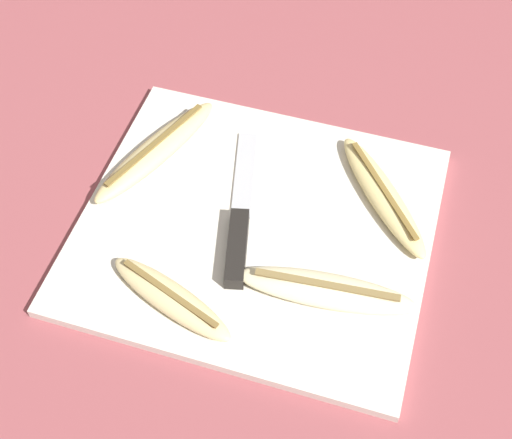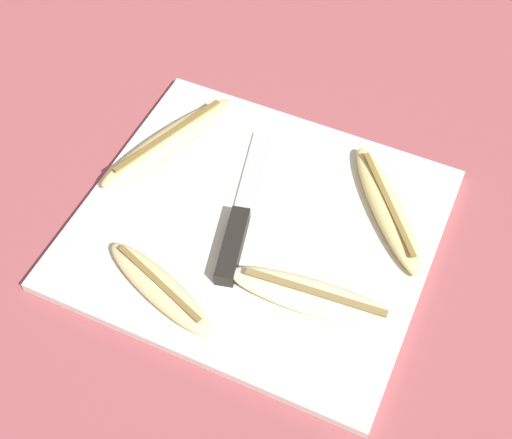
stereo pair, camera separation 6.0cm
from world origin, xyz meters
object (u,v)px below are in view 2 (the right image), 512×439
banana_pale_long (315,298)px  banana_spotted_left (169,141)px  banana_mellow_near (160,288)px  banana_golden_short (387,208)px  knife (237,230)px

banana_pale_long → banana_spotted_left: bearing=151.9°
banana_mellow_near → banana_pale_long: bearing=20.2°
banana_pale_long → banana_golden_short: 0.14m
banana_spotted_left → banana_mellow_near: bearing=-64.0°
banana_mellow_near → banana_golden_short: same height
knife → banana_spotted_left: 0.15m
knife → banana_pale_long: banana_pale_long is taller
banana_spotted_left → banana_mellow_near: size_ratio=1.27×
banana_spotted_left → banana_golden_short: (0.27, 0.01, -0.00)m
knife → banana_spotted_left: banana_spotted_left is taller
banana_spotted_left → banana_pale_long: (0.24, -0.13, -0.00)m
knife → banana_golden_short: 0.17m
banana_mellow_near → knife: bearing=68.1°
knife → banana_pale_long: bearing=-35.9°
knife → banana_spotted_left: (-0.13, 0.08, 0.00)m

